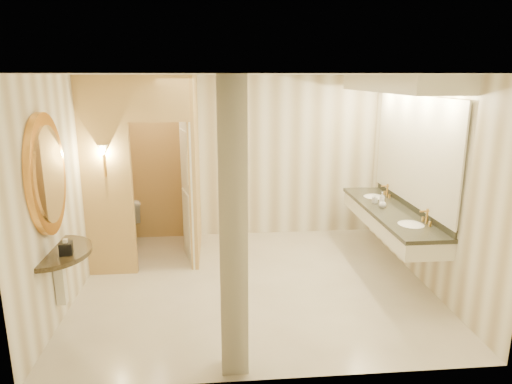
% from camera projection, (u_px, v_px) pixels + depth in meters
% --- Properties ---
extents(floor, '(4.50, 4.50, 0.00)m').
position_uv_depth(floor, '(254.00, 283.00, 6.08)').
color(floor, silver).
rests_on(floor, ground).
extents(ceiling, '(4.50, 4.50, 0.00)m').
position_uv_depth(ceiling, '(254.00, 74.00, 5.42)').
color(ceiling, silver).
rests_on(ceiling, wall_back).
extents(wall_back, '(4.50, 0.02, 2.70)m').
position_uv_depth(wall_back, '(244.00, 157.00, 7.68)').
color(wall_back, white).
rests_on(wall_back, floor).
extents(wall_front, '(4.50, 0.02, 2.70)m').
position_uv_depth(wall_front, '(275.00, 240.00, 3.82)').
color(wall_front, white).
rests_on(wall_front, floor).
extents(wall_left, '(0.02, 4.00, 2.70)m').
position_uv_depth(wall_left, '(70.00, 189.00, 5.55)').
color(wall_left, white).
rests_on(wall_left, floor).
extents(wall_right, '(0.02, 4.00, 2.70)m').
position_uv_depth(wall_right, '(426.00, 181.00, 5.94)').
color(wall_right, white).
rests_on(wall_right, floor).
extents(toilet_closet, '(1.50, 1.55, 2.70)m').
position_uv_depth(toilet_closet, '(172.00, 168.00, 6.58)').
color(toilet_closet, '#D7BA70').
rests_on(toilet_closet, floor).
extents(wall_sconce, '(0.14, 0.14, 0.42)m').
position_uv_depth(wall_sconce, '(103.00, 151.00, 5.90)').
color(wall_sconce, gold).
rests_on(wall_sconce, toilet_closet).
extents(vanity, '(0.75, 2.70, 2.09)m').
position_uv_depth(vanity, '(397.00, 156.00, 6.19)').
color(vanity, silver).
rests_on(vanity, floor).
extents(console_shelf, '(0.98, 0.98, 1.94)m').
position_uv_depth(console_shelf, '(50.00, 208.00, 4.75)').
color(console_shelf, black).
rests_on(console_shelf, floor).
extents(pillar, '(0.25, 0.25, 2.70)m').
position_uv_depth(pillar, '(233.00, 232.00, 4.00)').
color(pillar, silver).
rests_on(pillar, floor).
extents(tissue_box, '(0.15, 0.15, 0.13)m').
position_uv_depth(tissue_box, '(66.00, 248.00, 4.74)').
color(tissue_box, black).
rests_on(tissue_box, console_shelf).
extents(toilet, '(0.57, 0.83, 0.77)m').
position_uv_depth(toilet, '(127.00, 220.00, 7.51)').
color(toilet, white).
rests_on(toilet, floor).
extents(soap_bottle_a, '(0.08, 0.08, 0.13)m').
position_uv_depth(soap_bottle_a, '(375.00, 199.00, 6.66)').
color(soap_bottle_a, beige).
rests_on(soap_bottle_a, vanity).
extents(soap_bottle_b, '(0.11, 0.11, 0.13)m').
position_uv_depth(soap_bottle_b, '(383.00, 203.00, 6.42)').
color(soap_bottle_b, silver).
rests_on(soap_bottle_b, vanity).
extents(soap_bottle_c, '(0.10, 0.10, 0.20)m').
position_uv_depth(soap_bottle_c, '(382.00, 199.00, 6.51)').
color(soap_bottle_c, '#C6B28C').
rests_on(soap_bottle_c, vanity).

